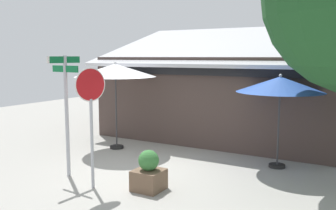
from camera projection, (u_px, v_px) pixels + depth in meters
name	position (u px, v px, depth m)	size (l,w,h in m)	color
ground_plane	(142.00, 172.00, 9.75)	(28.00, 28.00, 0.10)	#9E9B93
cafe_building	(227.00, 94.00, 13.80)	(8.96, 5.28, 4.20)	#473833
street_sign_post	(66.00, 103.00, 9.03)	(0.91, 0.97, 2.99)	#A8AAB2
stop_sign	(91.00, 105.00, 8.17)	(0.24, 0.72, 2.73)	#A8AAB2
patio_umbrella_ivory_left	(115.00, 71.00, 11.73)	(2.60, 2.60, 2.81)	black
patio_umbrella_royal_blue_center	(280.00, 85.00, 9.69)	(2.30, 2.30, 2.52)	black
sidewalk_planter	(149.00, 173.00, 8.24)	(0.63, 0.63, 0.91)	brown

